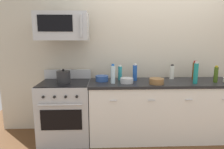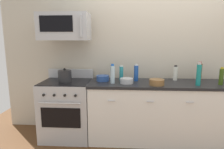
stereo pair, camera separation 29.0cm
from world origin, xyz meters
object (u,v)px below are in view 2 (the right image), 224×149
at_px(bottle_vinegar_white, 175,73).
at_px(stockpot, 65,76).
at_px(bottle_water_clear, 113,74).
at_px(bottle_olive_oil, 221,76).
at_px(bowl_wooden_salad, 157,82).
at_px(bowl_steel_prep, 127,81).
at_px(bottle_wine_amber, 199,72).
at_px(bottle_dish_soap, 121,73).
at_px(bowl_blue_mixing, 103,78).
at_px(microwave, 65,27).
at_px(bottle_soda_blue, 136,73).
at_px(range_oven, 67,109).
at_px(bottle_sparkling_teal, 199,75).

relative_size(bottle_vinegar_white, stockpot, 1.13).
height_order(bottle_vinegar_white, bottle_water_clear, bottle_water_clear).
height_order(bottle_olive_oil, bottle_water_clear, bottle_water_clear).
distance_m(bottle_olive_oil, bowl_wooden_salad, 0.93).
bearing_deg(bottle_olive_oil, bowl_steel_prep, 179.49).
height_order(bottle_wine_amber, bottle_dish_soap, bottle_wine_amber).
distance_m(bottle_olive_oil, bowl_blue_mixing, 1.73).
height_order(microwave, bowl_blue_mixing, microwave).
relative_size(bottle_wine_amber, bottle_olive_oil, 1.20).
distance_m(microwave, bottle_soda_blue, 1.30).
xyz_separation_m(bottle_wine_amber, bowl_wooden_salad, (-0.69, -0.27, -0.10)).
bearing_deg(microwave, range_oven, -90.29).
relative_size(microwave, bottle_wine_amber, 2.42).
bearing_deg(microwave, bottle_vinegar_white, 4.84).
relative_size(bowl_steel_prep, bowl_wooden_salad, 0.93).
height_order(bottle_vinegar_white, bowl_wooden_salad, bottle_vinegar_white).
relative_size(microwave, bottle_vinegar_white, 3.09).
distance_m(bottle_dish_soap, bottle_water_clear, 0.29).
distance_m(bottle_water_clear, stockpot, 0.74).
bearing_deg(bowl_steel_prep, bottle_soda_blue, 50.26).
height_order(bottle_wine_amber, bowl_wooden_salad, bottle_wine_amber).
bearing_deg(bowl_wooden_salad, bottle_wine_amber, 21.66).
height_order(bottle_sparkling_teal, bottle_soda_blue, bottle_sparkling_teal).
relative_size(microwave, bowl_wooden_salad, 3.51).
height_order(range_oven, bowl_steel_prep, range_oven).
height_order(bottle_dish_soap, bottle_soda_blue, bottle_soda_blue).
relative_size(bottle_sparkling_teal, bowl_wooden_salad, 1.55).
bearing_deg(bowl_wooden_salad, bowl_steel_prep, 168.96).
xyz_separation_m(bottle_olive_oil, bowl_wooden_salad, (-0.92, -0.07, -0.08)).
bearing_deg(bottle_olive_oil, bottle_sparkling_teal, -169.73).
bearing_deg(bottle_water_clear, bowl_blue_mixing, 134.24).
relative_size(bottle_soda_blue, bowl_wooden_salad, 1.26).
height_order(bottle_wine_amber, bowl_steel_prep, bottle_wine_amber).
relative_size(bottle_vinegar_white, bottle_water_clear, 0.83).
height_order(bottle_wine_amber, bottle_sparkling_teal, bottle_sparkling_teal).
height_order(microwave, stockpot, microwave).
relative_size(range_oven, stockpot, 5.02).
bearing_deg(bottle_olive_oil, bowl_blue_mixing, 174.74).
xyz_separation_m(bottle_water_clear, stockpot, (-0.73, 0.05, -0.05)).
bearing_deg(bowl_blue_mixing, microwave, -178.08).
bearing_deg(bottle_wine_amber, bowl_steel_prep, -170.38).
relative_size(bottle_sparkling_teal, bowl_blue_mixing, 1.64).
xyz_separation_m(bottle_dish_soap, bottle_soda_blue, (0.23, -0.05, 0.01)).
bearing_deg(bottle_vinegar_white, bowl_wooden_salad, -134.26).
relative_size(bowl_steel_prep, bowl_blue_mixing, 0.98).
relative_size(bottle_dish_soap, bottle_olive_oil, 0.93).
height_order(bottle_dish_soap, bottle_olive_oil, bottle_olive_oil).
bearing_deg(stockpot, bottle_water_clear, -4.04).
bearing_deg(bottle_vinegar_white, range_oven, -173.68).
xyz_separation_m(bottle_wine_amber, stockpot, (-2.06, -0.16, -0.05)).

